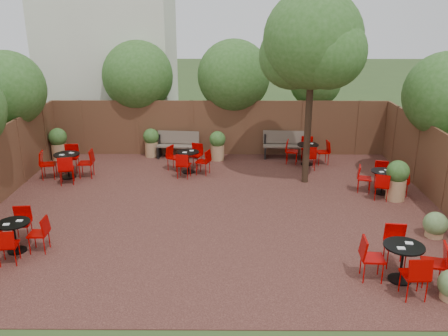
{
  "coord_description": "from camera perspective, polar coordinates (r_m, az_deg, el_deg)",
  "views": [
    {
      "loc": [
        0.27,
        -11.53,
        5.09
      ],
      "look_at": [
        0.18,
        0.5,
        1.0
      ],
      "focal_mm": 37.63,
      "sensor_mm": 36.0,
      "label": 1
    }
  ],
  "objects": [
    {
      "name": "ground",
      "position": [
        12.61,
        -0.85,
        -5.04
      ],
      "size": [
        80.0,
        80.0,
        0.0
      ],
      "primitive_type": "plane",
      "color": "#354F23",
      "rests_on": "ground"
    },
    {
      "name": "courtyard_paving",
      "position": [
        12.6,
        -0.85,
        -5.0
      ],
      "size": [
        12.0,
        10.0,
        0.02
      ],
      "primitive_type": "cube",
      "color": "#3A1C17",
      "rests_on": "ground"
    },
    {
      "name": "fence_back",
      "position": [
        17.03,
        -0.5,
        4.88
      ],
      "size": [
        12.0,
        0.08,
        2.0
      ],
      "primitive_type": "cube",
      "color": "#563220",
      "rests_on": "ground"
    },
    {
      "name": "fence_right",
      "position": [
        13.51,
        25.49,
        -0.74
      ],
      "size": [
        0.08,
        10.0,
        2.0
      ],
      "primitive_type": "cube",
      "color": "#563220",
      "rests_on": "ground"
    },
    {
      "name": "neighbour_building",
      "position": [
        20.14,
        -13.77,
        15.16
      ],
      "size": [
        5.0,
        4.0,
        8.0
      ],
      "primitive_type": "cube",
      "color": "silver",
      "rests_on": "ground"
    },
    {
      "name": "overhang_foliage",
      "position": [
        14.96,
        -6.92,
        9.53
      ],
      "size": [
        15.64,
        10.52,
        2.63
      ],
      "color": "#2E5B1D",
      "rests_on": "ground"
    },
    {
      "name": "courtyard_tree",
      "position": [
        13.86,
        10.69,
        14.4
      ],
      "size": [
        2.91,
        2.83,
        5.67
      ],
      "rotation": [
        0.0,
        0.0,
        0.02
      ],
      "color": "black",
      "rests_on": "courtyard_paving"
    },
    {
      "name": "park_bench_left",
      "position": [
        16.89,
        -5.58,
        2.91
      ],
      "size": [
        1.54,
        0.64,
        0.93
      ],
      "rotation": [
        0.0,
        0.0,
        -0.11
      ],
      "color": "brown",
      "rests_on": "courtyard_paving"
    },
    {
      "name": "park_bench_right",
      "position": [
        16.92,
        7.37,
        2.9
      ],
      "size": [
        1.56,
        0.6,
        0.95
      ],
      "rotation": [
        0.0,
        0.0,
        -0.07
      ],
      "color": "brown",
      "rests_on": "courtyard_paving"
    },
    {
      "name": "bistro_tables",
      "position": [
        13.08,
        -0.43,
        -2.02
      ],
      "size": [
        11.04,
        8.8,
        0.9
      ],
      "color": "black",
      "rests_on": "courtyard_paving"
    },
    {
      "name": "planters",
      "position": [
        15.56,
        -3.44,
        2.02
      ],
      "size": [
        11.25,
        4.6,
        1.15
      ],
      "color": "tan",
      "rests_on": "courtyard_paving"
    }
  ]
}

